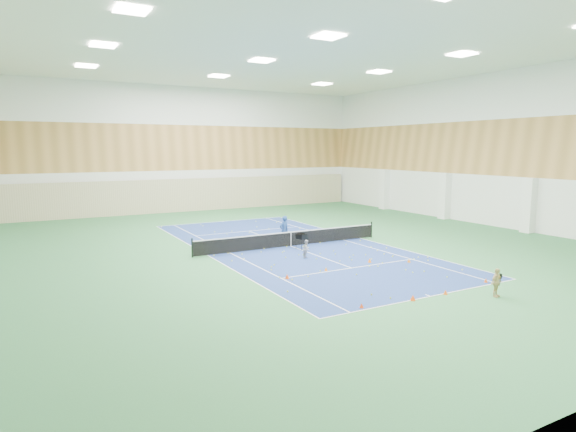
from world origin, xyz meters
The scene contains 20 objects.
ground centered at (0.00, 0.00, 0.00)m, with size 40.00×40.00×0.00m, color #2E6C3E.
room_shell centered at (0.00, 0.00, 6.00)m, with size 36.00×40.00×12.00m, color white, non-canonical shape.
wood_cladding centered at (0.00, 0.00, 8.00)m, with size 36.00×40.00×8.00m, color #B88444, non-canonical shape.
ceiling_light_grid centered at (0.00, 0.00, 11.92)m, with size 21.40×25.40×0.06m, color white, non-canonical shape.
court_surface centered at (0.00, 0.00, 0.01)m, with size 10.97×23.77×0.01m, color navy.
tennis_balls_scatter centered at (0.00, 0.00, 0.05)m, with size 10.57×22.77×0.07m, color #E3F229, non-canonical shape.
tennis_net centered at (0.00, 0.00, 0.55)m, with size 12.80×0.10×1.10m, color black, non-canonical shape.
back_curtain centered at (0.00, 19.75, 1.60)m, with size 35.40×0.16×3.20m, color #C6B793.
coach centered at (-0.16, 0.60, 0.94)m, with size 0.69×0.45×1.88m, color navy.
child_court centered at (-0.81, -3.25, 0.52)m, with size 0.50×0.39×1.03m, color #9D9DA5.
child_apron centered at (2.34, -13.21, 0.61)m, with size 0.71×0.30×1.22m, color tan.
ball_cart centered at (0.15, -1.06, 0.48)m, with size 0.56×0.56×0.96m, color black, non-canonical shape.
cone_svc_a centered at (-3.90, -6.57, 0.12)m, with size 0.21×0.21×0.23m, color #E4430C.
cone_svc_b centered at (-1.46, -6.21, 0.10)m, with size 0.17×0.17×0.19m, color orange.
cone_svc_c centered at (1.60, -5.86, 0.12)m, with size 0.22×0.22×0.24m, color orange.
cone_svc_d centered at (3.47, -6.88, 0.11)m, with size 0.20×0.20×0.22m, color #DA640B.
cone_base_a centered at (-3.40, -11.64, 0.10)m, with size 0.17×0.17×0.19m, color red.
cone_base_b centered at (-1.01, -11.91, 0.12)m, with size 0.22×0.22×0.25m, color #F64B0C.
cone_base_c centered at (0.78, -11.96, 0.10)m, with size 0.18×0.18×0.20m, color #FF5B0D.
cone_base_d centered at (3.81, -11.55, 0.10)m, with size 0.18×0.18×0.20m, color #DC4B0B.
Camera 1 is at (-14.57, -25.92, 6.11)m, focal length 30.00 mm.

